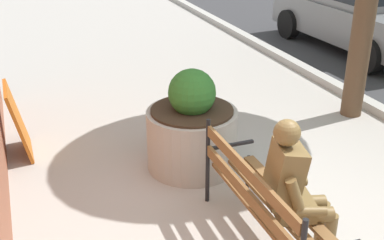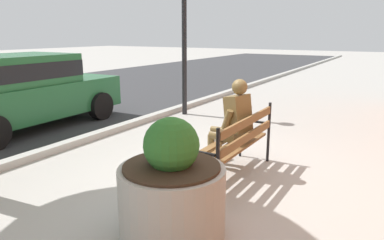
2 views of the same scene
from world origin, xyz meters
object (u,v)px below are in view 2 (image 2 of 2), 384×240
bronze_statue_seated (230,126)px  concrete_planter (172,191)px  lamp_post (184,8)px  park_bench (236,141)px  parked_car_green (22,89)px

bronze_statue_seated → concrete_planter: 1.93m
concrete_planter → lamp_post: size_ratio=0.31×
bronze_statue_seated → lamp_post: (2.85, 2.56, 1.88)m
park_bench → parked_car_green: size_ratio=0.44×
park_bench → bronze_statue_seated: bronze_statue_seated is taller
parked_car_green → lamp_post: (2.89, -2.22, 1.71)m
bronze_statue_seated → lamp_post: size_ratio=0.35×
bronze_statue_seated → parked_car_green: bearing=90.6°
bronze_statue_seated → parked_car_green: (-0.05, 4.78, 0.17)m
concrete_planter → parked_car_green: (1.85, 5.02, 0.38)m
bronze_statue_seated → parked_car_green: parked_car_green is taller
park_bench → concrete_planter: bearing=-178.7°
concrete_planter → parked_car_green: parked_car_green is taller
bronze_statue_seated → parked_car_green: size_ratio=0.33×
park_bench → parked_car_green: bearing=87.6°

